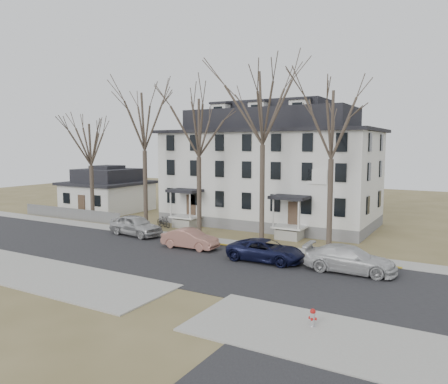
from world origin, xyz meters
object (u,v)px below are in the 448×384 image
Objects in this scene: tree_mid_left at (199,124)px; car_tan at (190,239)px; tree_mid_right at (332,120)px; car_navy at (266,251)px; car_white at (350,260)px; bicycle_left at (162,222)px; bicycle_right at (164,223)px; tree_bungalow at (90,142)px; tree_center at (263,103)px; fire_hydrant at (313,318)px; tree_far_left at (144,117)px; boarding_house at (270,169)px; car_silver at (136,226)px; small_house at (108,192)px.

car_tan is (2.32, -4.83, -8.88)m from tree_mid_left.
car_navy is at bearing -116.91° from tree_mid_right.
bicycle_left is at bearing 69.64° from car_white.
tree_mid_right is 18.44m from bicycle_right.
tree_bungalow is 23.62m from car_navy.
tree_center is 15.35m from bicycle_left.
fire_hydrant is at bearing -76.15° from tree_mid_right.
car_tan is 2.31× the size of bicycle_left.
tree_far_left is 1.27× the size of tree_bungalow.
fire_hydrant is (0.67, -8.97, -0.38)m from car_white.
car_white is 20.35m from bicycle_left.
tree_mid_left reaches higher than fire_hydrant.
tree_far_left reaches higher than boarding_house.
bicycle_right is at bearing 63.88° from car_navy.
car_navy is at bearing -62.30° from tree_center.
car_white is at bearing -94.68° from bicycle_right.
tree_far_left is 0.93× the size of tree_center.
tree_mid_left is at bearing 0.00° from tree_bungalow.
car_tan reaches higher than fire_hydrant.
car_white reaches higher than fire_hydrant.
car_silver is 0.99× the size of car_navy.
car_navy is at bearing 90.35° from car_white.
tree_mid_right reaches higher than boarding_house.
bicycle_left is at bearing -22.59° from small_house.
car_silver is (-7.41, -11.39, -4.50)m from boarding_house.
small_house is 1.67× the size of car_navy.
car_white reaches higher than bicycle_right.
car_navy reaches higher than car_tan.
tree_far_left is at bearing 0.00° from tree_bungalow.
car_silver is at bearing -146.95° from bicycle_left.
tree_bungalow is at bearing -57.16° from small_house.
car_navy is (5.80, -13.48, -4.66)m from boarding_house.
bicycle_left is at bearing 142.67° from fire_hydrant.
tree_mid_left is at bearing 136.83° from fire_hydrant.
car_tan is at bearing -64.33° from tree_mid_left.
tree_mid_left is 13.59m from car_navy.
bicycle_right is (12.48, -5.31, -1.74)m from small_house.
car_silver is 0.94× the size of car_white.
small_house is 15.00m from tree_far_left.
car_navy is at bearing -90.43° from bicycle_left.
bicycle_right is at bearing 48.37° from car_tan.
car_silver is 6.92m from car_tan.
tree_bungalow reaches higher than car_silver.
bicycle_right is (-7.52, -7.27, -4.87)m from boarding_house.
boarding_house is at bearing 42.18° from tree_far_left.
car_tan is at bearing 84.52° from car_navy.
boarding_house reaches higher than car_tan.
tree_mid_left is at bearing 0.00° from tree_far_left.
car_white is at bearing 94.24° from fire_hydrant.
car_navy is (-2.70, -5.33, -8.88)m from tree_mid_right.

